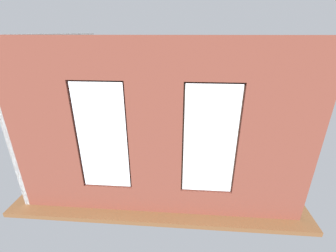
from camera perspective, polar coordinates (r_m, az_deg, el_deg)
name	(u,v)px	position (r m, az deg, el deg)	size (l,w,h in m)	color
ground_plane	(167,153)	(7.27, -0.29, -6.80)	(6.48, 5.87, 0.10)	brown
brick_wall_with_windows	(155,137)	(4.19, -3.23, -2.69)	(5.88, 0.30, 3.49)	brown
white_wall_right	(68,98)	(7.21, -24.14, 6.42)	(0.10, 4.87, 3.49)	white
couch_by_window	(124,177)	(5.61, -11.00, -12.53)	(1.73, 0.87, 0.80)	black
couch_left	(240,146)	(7.18, 17.80, -4.95)	(1.01, 1.93, 0.80)	black
coffee_table	(174,143)	(6.95, 1.49, -4.33)	(1.24, 0.80, 0.42)	tan
cup_ceramic	(177,142)	(6.80, 2.24, -4.07)	(0.08, 0.08, 0.09)	#4C4C51
candle_jar	(185,138)	(7.02, 4.35, -3.14)	(0.08, 0.08, 0.10)	#B7333D
table_plant_small	(169,136)	(6.97, 0.28, -2.64)	(0.14, 0.14, 0.22)	beige
remote_black	(161,142)	(6.84, -1.68, -4.19)	(0.05, 0.17, 0.02)	black
remote_gray	(174,141)	(6.92, 1.50, -3.85)	(0.05, 0.17, 0.02)	#59595B
media_console	(87,141)	(7.72, -19.87, -3.71)	(1.03, 0.42, 0.54)	black
tv_flatscreen	(84,123)	(7.48, -20.49, 0.62)	(1.04, 0.20, 0.72)	black
papasan_chair	(141,119)	(8.66, -6.84, 1.77)	(1.18, 1.18, 0.72)	olive
potted_plant_corner_near_left	(234,111)	(8.88, 16.31, 3.75)	(1.08, 1.18, 1.40)	beige
potted_plant_between_couches	(180,165)	(5.28, 2.97, -9.93)	(0.60, 0.60, 1.04)	#9E5638
potted_plant_near_tv	(90,147)	(6.58, -19.12, -4.96)	(0.64, 0.64, 0.98)	brown
potted_plant_foreground_right	(113,109)	(9.09, -13.86, 4.23)	(0.78, 0.78, 1.19)	#9E5638
potted_plant_mid_room_small	(194,131)	(7.93, 6.66, -1.15)	(0.30, 0.30, 0.50)	gray
potted_plant_by_left_couch	(221,124)	(8.27, 13.25, 0.46)	(0.41, 0.41, 0.71)	#47423D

